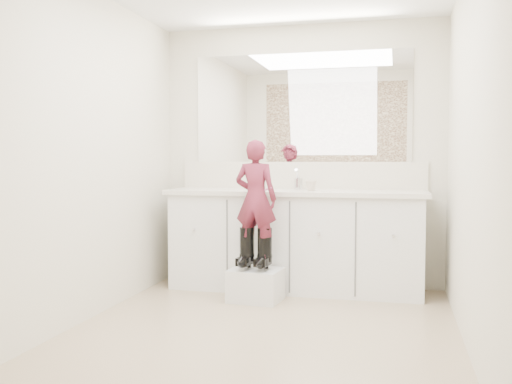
# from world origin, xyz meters

# --- Properties ---
(floor) EXTENTS (3.00, 3.00, 0.00)m
(floor) POSITION_xyz_m (0.00, 0.00, 0.00)
(floor) COLOR #8D7C5C
(floor) RESTS_ON ground
(wall_back) EXTENTS (2.60, 0.00, 2.60)m
(wall_back) POSITION_xyz_m (0.00, 1.50, 1.20)
(wall_back) COLOR beige
(wall_back) RESTS_ON floor
(wall_front) EXTENTS (2.60, 0.00, 2.60)m
(wall_front) POSITION_xyz_m (0.00, -1.50, 1.20)
(wall_front) COLOR beige
(wall_front) RESTS_ON floor
(wall_left) EXTENTS (0.00, 3.00, 3.00)m
(wall_left) POSITION_xyz_m (-1.30, 0.00, 1.20)
(wall_left) COLOR beige
(wall_left) RESTS_ON floor
(wall_right) EXTENTS (0.00, 3.00, 3.00)m
(wall_right) POSITION_xyz_m (1.30, 0.00, 1.20)
(wall_right) COLOR beige
(wall_right) RESTS_ON floor
(vanity_cabinet) EXTENTS (2.20, 0.55, 0.85)m
(vanity_cabinet) POSITION_xyz_m (0.00, 1.23, 0.42)
(vanity_cabinet) COLOR silver
(vanity_cabinet) RESTS_ON floor
(countertop) EXTENTS (2.28, 0.58, 0.04)m
(countertop) POSITION_xyz_m (0.00, 1.21, 0.87)
(countertop) COLOR beige
(countertop) RESTS_ON vanity_cabinet
(backsplash) EXTENTS (2.28, 0.03, 0.25)m
(backsplash) POSITION_xyz_m (0.00, 1.49, 1.02)
(backsplash) COLOR beige
(backsplash) RESTS_ON countertop
(mirror) EXTENTS (2.00, 0.02, 1.00)m
(mirror) POSITION_xyz_m (0.00, 1.49, 1.64)
(mirror) COLOR white
(mirror) RESTS_ON wall_back
(dot_panel) EXTENTS (2.00, 0.01, 1.20)m
(dot_panel) POSITION_xyz_m (0.00, -1.49, 1.65)
(dot_panel) COLOR #472819
(dot_panel) RESTS_ON wall_front
(faucet) EXTENTS (0.08, 0.08, 0.10)m
(faucet) POSITION_xyz_m (0.00, 1.38, 0.94)
(faucet) COLOR silver
(faucet) RESTS_ON countertop
(cup) EXTENTS (0.13, 0.13, 0.09)m
(cup) POSITION_xyz_m (0.15, 1.17, 0.94)
(cup) COLOR beige
(cup) RESTS_ON countertop
(soap_bottle) EXTENTS (0.10, 0.10, 0.18)m
(soap_bottle) POSITION_xyz_m (-0.29, 1.19, 0.98)
(soap_bottle) COLOR beige
(soap_bottle) RESTS_ON countertop
(step_stool) EXTENTS (0.44, 0.38, 0.26)m
(step_stool) POSITION_xyz_m (-0.25, 0.75, 0.13)
(step_stool) COLOR silver
(step_stool) RESTS_ON floor
(boot_left) EXTENTS (0.15, 0.24, 0.34)m
(boot_left) POSITION_xyz_m (-0.32, 0.75, 0.43)
(boot_left) COLOR black
(boot_left) RESTS_ON step_stool
(boot_right) EXTENTS (0.15, 0.24, 0.34)m
(boot_right) POSITION_xyz_m (-0.17, 0.75, 0.43)
(boot_right) COLOR black
(boot_right) RESTS_ON step_stool
(toddler) EXTENTS (0.37, 0.26, 0.96)m
(toddler) POSITION_xyz_m (-0.25, 0.75, 0.84)
(toddler) COLOR #A4324F
(toddler) RESTS_ON step_stool
(toothbrush) EXTENTS (0.14, 0.02, 0.06)m
(toothbrush) POSITION_xyz_m (-0.18, 0.74, 0.91)
(toothbrush) COLOR #D0518F
(toothbrush) RESTS_ON toddler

